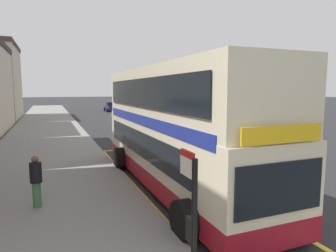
# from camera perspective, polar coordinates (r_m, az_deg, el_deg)

# --- Properties ---
(ground_plane) EXTENTS (260.00, 260.00, 0.00)m
(ground_plane) POSITION_cam_1_polar(r_m,az_deg,el_deg) (34.97, -10.73, 0.94)
(ground_plane) COLOR #28282B
(pavement_near) EXTENTS (6.00, 76.00, 0.14)m
(pavement_near) POSITION_cam_1_polar(r_m,az_deg,el_deg) (34.30, -22.27, 0.54)
(pavement_near) COLOR gray
(pavement_near) RESTS_ON ground
(double_decker_bus) EXTENTS (3.27, 10.97, 4.40)m
(double_decker_bus) POSITION_cam_1_polar(r_m,az_deg,el_deg) (11.02, 1.30, -1.04)
(double_decker_bus) COLOR beige
(double_decker_bus) RESTS_ON ground
(bus_bay_markings) EXTENTS (3.00, 14.15, 0.01)m
(bus_bay_markings) POSITION_cam_1_polar(r_m,az_deg,el_deg) (11.74, 0.45, -10.86)
(bus_bay_markings) COLOR yellow
(bus_bay_markings) RESTS_ON ground
(bus_stop_sign) EXTENTS (0.09, 0.51, 2.53)m
(bus_stop_sign) POSITION_cam_1_polar(r_m,az_deg,el_deg) (4.73, 4.63, -17.42)
(bus_stop_sign) COLOR black
(bus_stop_sign) RESTS_ON pavement_near
(parked_car_navy_ahead) EXTENTS (2.09, 4.20, 1.62)m
(parked_car_navy_ahead) POSITION_cam_1_polar(r_m,az_deg,el_deg) (50.84, -10.89, 3.69)
(parked_car_navy_ahead) COLOR navy
(parked_car_navy_ahead) RESTS_ON ground
(pedestrian_further_back) EXTENTS (0.34, 0.34, 1.55)m
(pedestrian_further_back) POSITION_cam_1_polar(r_m,az_deg,el_deg) (9.67, -24.13, -9.42)
(pedestrian_further_back) COLOR #3F724C
(pedestrian_further_back) RESTS_ON pavement_near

